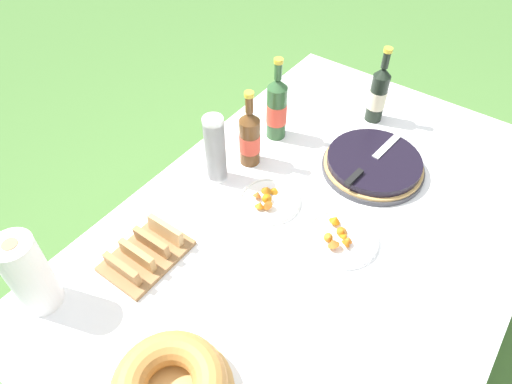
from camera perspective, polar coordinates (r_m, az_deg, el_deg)
name	(u,v)px	position (r m, az deg, el deg)	size (l,w,h in m)	color
ground_plane	(304,329)	(2.14, 6.01, -16.61)	(16.00, 16.00, 0.00)	#4C7A38
garden_table	(319,235)	(1.57, 7.86, -5.38)	(1.84, 1.20, 0.73)	#A87A47
tablecloth	(320,227)	(1.54, 8.03, -4.33)	(1.85, 1.21, 0.10)	white
berry_tart	(373,164)	(1.73, 14.45, 3.37)	(0.37, 0.37, 0.06)	#38383D
serving_knife	(371,161)	(1.68, 14.17, 3.74)	(0.38, 0.06, 0.01)	silver
cup_stack	(215,150)	(1.58, -5.12, 5.30)	(0.07, 0.07, 0.27)	white
cider_bottle_green	(277,108)	(1.77, 2.61, 10.40)	(0.08, 0.08, 0.34)	#2D562D
cider_bottle_amber	(250,138)	(1.65, -0.80, 6.82)	(0.08, 0.08, 0.31)	brown
juice_bottle_red	(378,94)	(1.92, 15.02, 11.75)	(0.07, 0.07, 0.32)	black
snack_plate_near	(342,238)	(1.49, 10.65, -5.63)	(0.24, 0.24, 0.06)	white
snack_plate_left	(269,200)	(1.57, 1.64, -1.02)	(0.21, 0.21, 0.06)	white
paper_towel_roll	(29,274)	(1.38, -26.53, -9.17)	(0.11, 0.11, 0.26)	white
bread_board	(146,253)	(1.45, -13.61, -7.38)	(0.26, 0.18, 0.07)	olive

